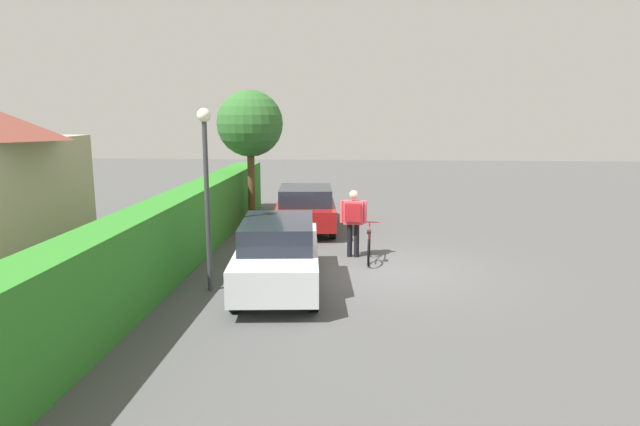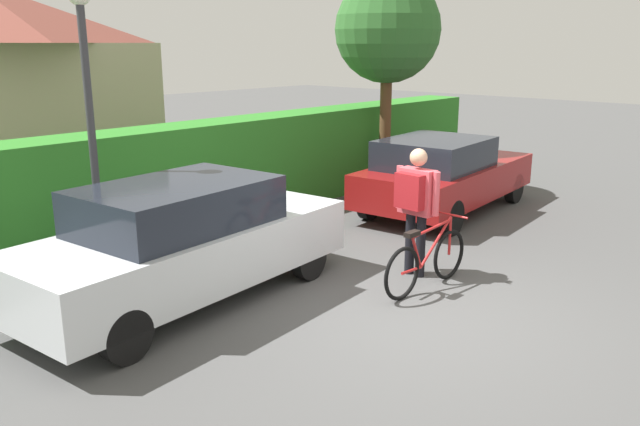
% 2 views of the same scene
% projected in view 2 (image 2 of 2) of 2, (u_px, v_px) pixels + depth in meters
% --- Properties ---
extents(ground_plane, '(60.00, 60.00, 0.00)m').
position_uv_depth(ground_plane, '(410.00, 315.00, 7.50)').
color(ground_plane, '#4A4A4A').
extents(hedge_row, '(17.08, 0.90, 1.76)m').
position_uv_depth(hedge_row, '(160.00, 182.00, 10.47)').
color(hedge_row, '#2C7825').
rests_on(hedge_row, ground).
extents(parked_car_near, '(4.44, 2.04, 1.48)m').
position_uv_depth(parked_car_near, '(184.00, 241.00, 7.74)').
color(parked_car_near, silver).
rests_on(parked_car_near, ground).
extents(parked_car_far, '(4.23, 2.15, 1.42)m').
position_uv_depth(parked_car_far, '(443.00, 174.00, 11.90)').
color(parked_car_far, maroon).
rests_on(parked_car_far, ground).
extents(bicycle, '(1.70, 0.50, 0.90)m').
position_uv_depth(bicycle, '(427.00, 261.00, 8.21)').
color(bicycle, black).
rests_on(bicycle, ground).
extents(person_rider, '(0.37, 0.69, 1.74)m').
position_uv_depth(person_rider, '(415.00, 199.00, 8.52)').
color(person_rider, black).
rests_on(person_rider, ground).
extents(street_lamp, '(0.28, 0.28, 3.77)m').
position_uv_depth(street_lamp, '(88.00, 92.00, 7.99)').
color(street_lamp, '#38383D').
rests_on(street_lamp, ground).
extents(tree_kerbside, '(2.13, 2.13, 4.39)m').
position_uv_depth(tree_kerbside, '(388.00, 31.00, 12.92)').
color(tree_kerbside, brown).
rests_on(tree_kerbside, ground).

